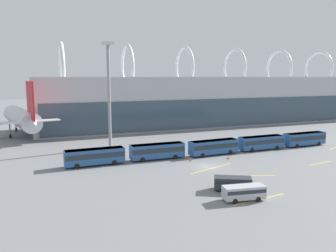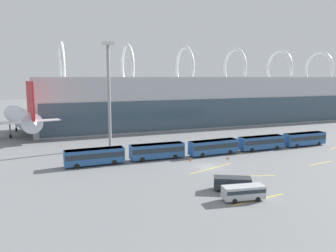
# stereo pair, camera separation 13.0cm
# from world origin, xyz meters

# --- Properties ---
(ground_plane) EXTENTS (440.00, 440.00, 0.00)m
(ground_plane) POSITION_xyz_m (0.00, 0.00, 0.00)
(ground_plane) COLOR slate
(terminal_building) EXTENTS (159.55, 23.10, 27.40)m
(terminal_building) POSITION_xyz_m (48.69, 51.32, 8.76)
(terminal_building) COLOR #B2B7BC
(terminal_building) RESTS_ON ground_plane
(airliner_at_gate_near) EXTENTS (31.80, 34.46, 15.85)m
(airliner_at_gate_near) POSITION_xyz_m (-33.92, 47.44, 5.28)
(airliner_at_gate_near) COLOR silver
(airliner_at_gate_near) RESTS_ON ground_plane
(airliner_at_gate_far) EXTENTS (35.85, 33.91, 14.77)m
(airliner_at_gate_far) POSITION_xyz_m (12.62, 58.30, 5.31)
(airliner_at_gate_far) COLOR silver
(airliner_at_gate_far) RESTS_ON ground_plane
(shuttle_bus_0) EXTENTS (11.36, 2.84, 3.23)m
(shuttle_bus_0) POSITION_xyz_m (-19.66, 8.61, 1.90)
(shuttle_bus_0) COLOR #285693
(shuttle_bus_0) RESTS_ON ground_plane
(shuttle_bus_1) EXTENTS (11.38, 2.90, 3.23)m
(shuttle_bus_1) POSITION_xyz_m (-6.89, 8.65, 1.90)
(shuttle_bus_1) COLOR #285693
(shuttle_bus_1) RESTS_ON ground_plane
(shuttle_bus_2) EXTENTS (11.44, 3.20, 3.23)m
(shuttle_bus_2) POSITION_xyz_m (5.89, 7.86, 1.90)
(shuttle_bus_2) COLOR #285693
(shuttle_bus_2) RESTS_ON ground_plane
(shuttle_bus_3) EXTENTS (11.35, 2.82, 3.23)m
(shuttle_bus_3) POSITION_xyz_m (18.66, 8.09, 1.90)
(shuttle_bus_3) COLOR #285693
(shuttle_bus_3) RESTS_ON ground_plane
(shuttle_bus_4) EXTENTS (11.36, 2.84, 3.23)m
(shuttle_bus_4) POSITION_xyz_m (31.44, 7.98, 1.90)
(shuttle_bus_4) COLOR #285693
(shuttle_bus_4) RESTS_ON ground_plane
(service_van_foreground) EXTENTS (5.82, 4.47, 2.05)m
(service_van_foreground) POSITION_xyz_m (-2.69, -13.19, 1.22)
(service_van_foreground) COLOR #2D3338
(service_van_foreground) RESTS_ON ground_plane
(service_van_crossing) EXTENTS (6.08, 2.92, 2.06)m
(service_van_crossing) POSITION_xyz_m (-3.40, -17.10, 1.23)
(service_van_crossing) COLOR #B2B7BC
(service_van_crossing) RESTS_ON ground_plane
(floodlight_mast) EXTENTS (2.64, 2.64, 24.79)m
(floodlight_mast) POSITION_xyz_m (-13.69, 23.11, 15.39)
(floodlight_mast) COLOR gray
(floodlight_mast) RESTS_ON ground_plane
(lane_stripe_0) EXTENTS (9.36, 1.38, 0.01)m
(lane_stripe_0) POSITION_xyz_m (-1.19, -17.70, 0.00)
(lane_stripe_0) COLOR yellow
(lane_stripe_0) RESTS_ON ground_plane
(lane_stripe_2) EXTENTS (6.80, 1.12, 0.01)m
(lane_stripe_2) POSITION_xyz_m (22.10, -6.10, 0.00)
(lane_stripe_2) COLOR yellow
(lane_stripe_2) RESTS_ON ground_plane
(lane_stripe_3) EXTENTS (8.03, 2.87, 0.01)m
(lane_stripe_3) POSITION_xyz_m (14.26, 7.05, 0.00)
(lane_stripe_3) COLOR yellow
(lane_stripe_3) RESTS_ON ground_plane
(lane_stripe_4) EXTENTS (8.35, 2.86, 0.01)m
(lane_stripe_4) POSITION_xyz_m (4.28, -8.08, 0.00)
(lane_stripe_4) COLOR yellow
(lane_stripe_4) RESTS_ON ground_plane
(lane_stripe_5) EXTENTS (10.45, 3.78, 0.01)m
(lane_stripe_5) POSITION_xyz_m (0.28, -1.51, 0.00)
(lane_stripe_5) COLOR yellow
(lane_stripe_5) RESTS_ON ground_plane
(traffic_cone_0) EXTENTS (0.47, 0.47, 0.77)m
(traffic_cone_0) POSITION_xyz_m (-1.07, 4.87, 0.38)
(traffic_cone_0) COLOR black
(traffic_cone_0) RESTS_ON ground_plane
(traffic_cone_1) EXTENTS (0.58, 0.58, 0.58)m
(traffic_cone_1) POSITION_xyz_m (6.91, 3.55, 0.28)
(traffic_cone_1) COLOR black
(traffic_cone_1) RESTS_ON ground_plane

